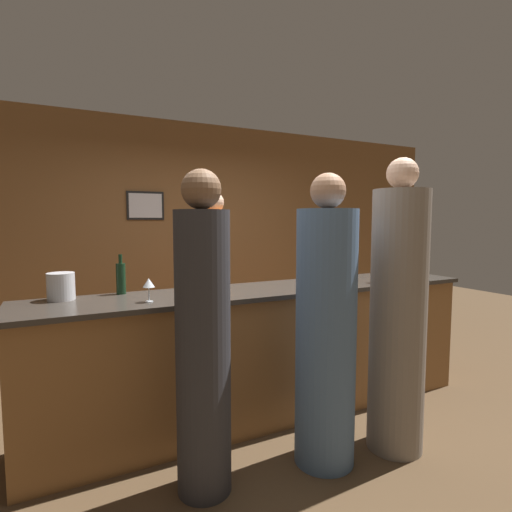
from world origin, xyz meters
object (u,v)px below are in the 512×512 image
bartender (215,294)px  guest_1 (203,344)px  guest_0 (398,317)px  wine_bottle_0 (121,278)px  ice_bucket (61,286)px  guest_2 (326,332)px

bartender → guest_1: (-0.62, -1.44, 0.01)m
guest_0 → guest_1: size_ratio=1.07×
guest_1 → bartender: bearing=66.8°
guest_1 → wine_bottle_0: size_ratio=6.37×
ice_bucket → guest_1: bearing=-50.5°
guest_0 → guest_2: bearing=170.4°
bartender → guest_2: guest_2 is taller
guest_0 → ice_bucket: bearing=153.2°
bartender → guest_2: 1.54m
bartender → ice_bucket: 1.47m
guest_1 → ice_bucket: bearing=129.5°
guest_2 → ice_bucket: guest_2 is taller
bartender → guest_1: size_ratio=0.99×
bartender → guest_2: bearing=96.6°
guest_0 → guest_2: size_ratio=1.06×
guest_0 → guest_1: (-1.33, 0.17, -0.05)m
guest_0 → guest_2: guest_0 is taller
ice_bucket → guest_2: bearing=-32.0°
wine_bottle_0 → ice_bucket: 0.40m
guest_0 → ice_bucket: (-2.03, 1.03, 0.21)m
guest_1 → wine_bottle_0: guest_1 is taller
guest_1 → guest_2: (0.79, -0.08, -0.01)m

